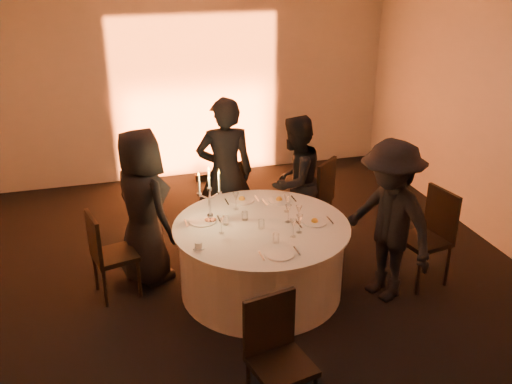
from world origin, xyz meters
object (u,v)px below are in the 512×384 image
object	(u,v)px
candelabra	(210,203)
guest_back_right	(295,181)
chair_back_right	(317,194)
coffee_cup	(199,245)
guest_left	(143,207)
guest_right	(388,221)
chair_right	(431,231)
chair_back_left	(228,189)
chair_front	(276,351)
chair_left	(107,251)
guest_back_left	(225,174)
banquet_table	(261,258)

from	to	relation	value
candelabra	guest_back_right	bearing A→B (deg)	31.59
chair_back_right	coffee_cup	xyz separation A→B (m)	(-1.70, -1.29, 0.22)
guest_left	chair_back_right	bearing A→B (deg)	-106.87
guest_right	candelabra	distance (m)	1.80
chair_right	chair_back_left	bearing A→B (deg)	-147.38
guest_left	candelabra	size ratio (longest dim) A/B	2.81
chair_back_right	guest_back_right	bearing A→B (deg)	-33.37
chair_front	guest_left	world-z (taller)	guest_left
chair_front	chair_back_left	bearing A→B (deg)	71.45
chair_left	chair_front	distance (m)	2.29
chair_back_right	guest_back_left	xyz separation A→B (m)	(-1.11, 0.12, 0.34)
chair_back_right	chair_front	bearing A→B (deg)	20.67
banquet_table	guest_left	bearing A→B (deg)	152.39
chair_front	guest_back_left	xyz separation A→B (m)	(0.25, 2.76, 0.36)
chair_front	guest_right	xyz separation A→B (m)	(1.56, 1.22, 0.29)
chair_back_left	guest_left	world-z (taller)	guest_left
guest_right	coffee_cup	distance (m)	1.90
banquet_table	guest_back_right	xyz separation A→B (m)	(0.69, 0.94, 0.41)
chair_left	guest_back_right	xyz separation A→B (m)	(2.23, 0.61, 0.26)
chair_left	guest_right	bearing A→B (deg)	-118.91
candelabra	chair_right	bearing A→B (deg)	-12.74
banquet_table	guest_back_right	world-z (taller)	guest_back_right
chair_right	guest_back_left	bearing A→B (deg)	-136.54
chair_left	chair_right	xyz separation A→B (m)	(3.32, -0.62, 0.06)
chair_front	coffee_cup	xyz separation A→B (m)	(-0.33, 1.34, 0.24)
chair_back_right	banquet_table	bearing A→B (deg)	2.82
chair_back_left	coffee_cup	xyz separation A→B (m)	(-0.73, -1.91, 0.30)
banquet_table	chair_back_right	size ratio (longest dim) A/B	1.76
chair_left	guest_back_right	size ratio (longest dim) A/B	0.59
banquet_table	chair_front	bearing A→B (deg)	-102.64
banquet_table	guest_right	size ratio (longest dim) A/B	1.06
guest_back_left	guest_right	xyz separation A→B (m)	(1.31, -1.54, -0.07)
chair_right	coffee_cup	distance (m)	2.50
guest_back_right	chair_back_left	bearing A→B (deg)	-81.66
coffee_cup	guest_back_right	bearing A→B (deg)	41.76
chair_front	guest_back_right	distance (m)	2.80
chair_left	coffee_cup	world-z (taller)	chair_left
coffee_cup	candelabra	bearing A→B (deg)	67.06
chair_right	guest_right	distance (m)	0.66
coffee_cup	chair_front	bearing A→B (deg)	-76.13
chair_back_left	chair_front	distance (m)	3.28
chair_front	candelabra	distance (m)	1.92
guest_left	chair_left	bearing A→B (deg)	93.95
chair_front	guest_left	xyz separation A→B (m)	(-0.75, 2.23, 0.29)
chair_back_left	guest_left	bearing A→B (deg)	40.53
chair_front	guest_back_right	xyz separation A→B (m)	(1.06, 2.58, 0.24)
guest_right	guest_back_left	bearing A→B (deg)	-159.14
chair_front	guest_back_right	world-z (taller)	guest_back_right
chair_left	chair_back_left	size ratio (longest dim) A/B	1.06
chair_right	guest_back_right	bearing A→B (deg)	-148.39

